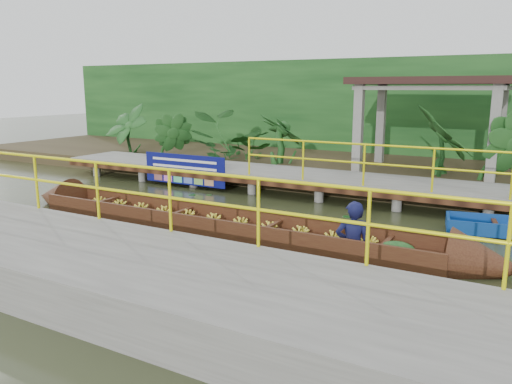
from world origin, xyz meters
The scene contains 9 objects.
ground centered at (0.00, 0.00, 0.00)m, with size 80.00×80.00×0.00m, color #292F17.
land_strip centered at (0.00, 7.50, 0.23)m, with size 30.00×8.00×0.45m, color #352A1A.
far_dock centered at (0.02, 3.43, 0.48)m, with size 16.00×2.06×1.66m.
near_dock centered at (1.00, -4.20, 0.30)m, with size 18.00×2.40×1.73m.
pavilion centered at (3.00, 6.30, 2.82)m, with size 4.40×3.00×3.00m.
foliage_backdrop centered at (0.00, 10.00, 2.00)m, with size 30.00×0.80×4.00m, color #123915.
vendor_boat centered at (0.52, -0.79, 0.22)m, with size 11.17×1.21×2.19m.
blue_banner centered at (-3.16, 2.48, 0.56)m, with size 2.84×0.04×0.89m.
tropical_plants centered at (-1.75, 5.30, 1.45)m, with size 14.60×1.60×2.00m.
Camera 1 is at (5.75, -9.08, 2.90)m, focal length 35.00 mm.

